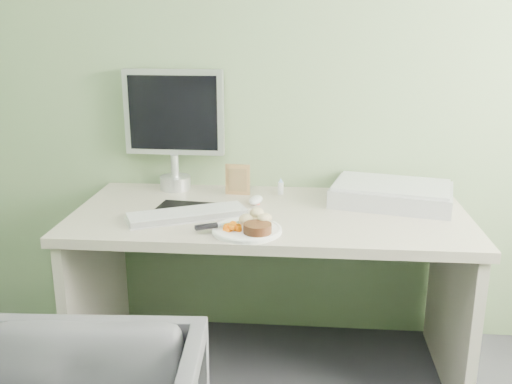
# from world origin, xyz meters

# --- Properties ---
(wall_back) EXTENTS (3.50, 0.00, 3.50)m
(wall_back) POSITION_xyz_m (0.00, 2.00, 1.35)
(wall_back) COLOR #6C865E
(wall_back) RESTS_ON floor
(desk) EXTENTS (1.60, 0.75, 0.73)m
(desk) POSITION_xyz_m (0.00, 1.62, 0.55)
(desk) COLOR beige
(desk) RESTS_ON floor
(plate) EXTENTS (0.26, 0.26, 0.01)m
(plate) POSITION_xyz_m (-0.07, 1.38, 0.74)
(plate) COLOR white
(plate) RESTS_ON desk
(steak) EXTENTS (0.13, 0.13, 0.03)m
(steak) POSITION_xyz_m (-0.03, 1.34, 0.76)
(steak) COLOR black
(steak) RESTS_ON plate
(potato_pile) EXTENTS (0.12, 0.09, 0.06)m
(potato_pile) POSITION_xyz_m (-0.03, 1.42, 0.77)
(potato_pile) COLOR tan
(potato_pile) RESTS_ON plate
(carrot_heap) EXTENTS (0.06, 0.05, 0.04)m
(carrot_heap) POSITION_xyz_m (-0.12, 1.35, 0.76)
(carrot_heap) COLOR #FF6E05
(carrot_heap) RESTS_ON plate
(steak_knife) EXTENTS (0.20, 0.12, 0.02)m
(steak_knife) POSITION_xyz_m (-0.18, 1.37, 0.76)
(steak_knife) COLOR silver
(steak_knife) RESTS_ON plate
(mousepad) EXTENTS (0.26, 0.23, 0.00)m
(mousepad) POSITION_xyz_m (-0.35, 1.62, 0.73)
(mousepad) COLOR black
(mousepad) RESTS_ON desk
(keyboard) EXTENTS (0.48, 0.32, 0.02)m
(keyboard) POSITION_xyz_m (-0.32, 1.52, 0.75)
(keyboard) COLOR white
(keyboard) RESTS_ON desk
(computer_mouse) EXTENTS (0.07, 0.11, 0.03)m
(computer_mouse) POSITION_xyz_m (-0.07, 1.72, 0.75)
(computer_mouse) COLOR white
(computer_mouse) RESTS_ON desk
(photo_frame) EXTENTS (0.11, 0.02, 0.14)m
(photo_frame) POSITION_xyz_m (-0.16, 1.86, 0.80)
(photo_frame) COLOR #916343
(photo_frame) RESTS_ON desk
(eyedrop_bottle) EXTENTS (0.03, 0.03, 0.07)m
(eyedrop_bottle) POSITION_xyz_m (0.03, 1.88, 0.76)
(eyedrop_bottle) COLOR white
(eyedrop_bottle) RESTS_ON desk
(scanner) EXTENTS (0.55, 0.43, 0.08)m
(scanner) POSITION_xyz_m (0.51, 1.78, 0.77)
(scanner) COLOR silver
(scanner) RESTS_ON desk
(monitor) EXTENTS (0.46, 0.14, 0.55)m
(monitor) POSITION_xyz_m (-0.46, 1.94, 1.04)
(monitor) COLOR silver
(monitor) RESTS_ON desk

